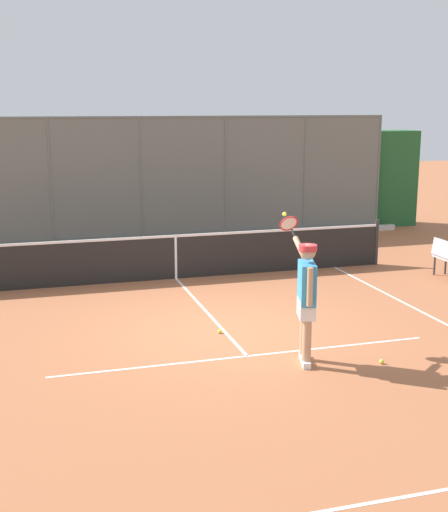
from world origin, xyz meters
TOP-DOWN VIEW (x-y plane):
  - ground_plane at (0.00, 0.00)m, footprint 60.00×60.00m
  - court_line_markings at (0.00, 1.54)m, footprint 7.54×8.92m
  - fence_backdrop at (0.00, -8.45)m, footprint 17.18×1.37m
  - tennis_net at (0.00, -3.63)m, footprint 9.69×0.09m
  - tennis_player at (-0.72, 1.74)m, footprint 0.39×1.45m
  - tennis_ball_near_net at (-1.77, 2.11)m, footprint 0.07×0.07m
  - tennis_ball_by_sideline at (0.10, 0.14)m, footprint 0.07×0.07m

SIDE VIEW (x-z plane):
  - ground_plane at x=0.00m, z-range 0.00..0.00m
  - court_line_markings at x=0.00m, z-range 0.00..0.01m
  - tennis_ball_near_net at x=-1.77m, z-range 0.00..0.07m
  - tennis_ball_by_sideline at x=0.10m, z-range 0.00..0.07m
  - tennis_net at x=0.00m, z-range -0.04..1.03m
  - tennis_player at x=-0.72m, z-range 0.02..2.07m
  - fence_backdrop at x=0.00m, z-range -0.24..3.14m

